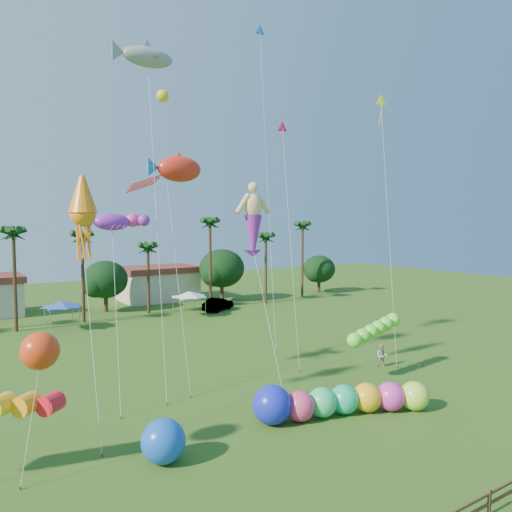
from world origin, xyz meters
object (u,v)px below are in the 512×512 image
car_b (218,304)px  blue_ball (163,441)px  caterpillar_inflatable (336,401)px  spectator_b (382,356)px

car_b → blue_ball: (-21.57, -33.08, 0.23)m
blue_ball → caterpillar_inflatable: bearing=-1.9°
car_b → spectator_b: bearing=148.1°
blue_ball → spectator_b: bearing=13.7°
spectator_b → car_b: bearing=140.2°
caterpillar_inflatable → blue_ball: (-10.46, 0.36, 0.12)m
car_b → caterpillar_inflatable: size_ratio=0.47×
spectator_b → blue_ball: blue_ball is taller
spectator_b → blue_ball: (-20.10, -4.90, 0.16)m
spectator_b → blue_ball: bearing=-113.1°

